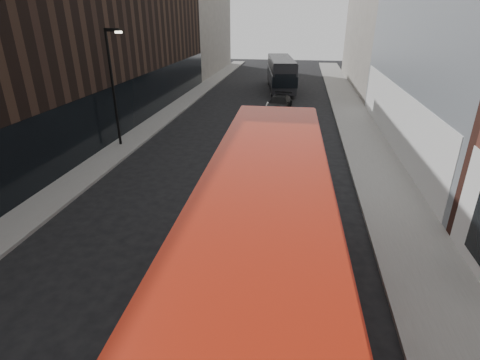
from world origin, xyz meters
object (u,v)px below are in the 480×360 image
at_px(car_a, 309,172).
at_px(car_b, 272,128).
at_px(street_lamp, 113,81).
at_px(car_c, 279,104).
at_px(grey_bus, 281,73).
at_px(red_bus, 265,248).

xyz_separation_m(car_a, car_b, (-2.48, 7.26, 0.08)).
distance_m(street_lamp, car_c, 15.08).
bearing_deg(car_a, car_c, 91.84).
xyz_separation_m(grey_bus, car_b, (0.46, -18.01, -1.16)).
relative_size(street_lamp, car_b, 1.62).
bearing_deg(car_b, grey_bus, 96.78).
relative_size(street_lamp, car_c, 1.50).
bearing_deg(grey_bus, car_a, -91.12).
bearing_deg(street_lamp, red_bus, -52.97).
xyz_separation_m(street_lamp, car_c, (9.48, 11.18, -3.50)).
xyz_separation_m(grey_bus, car_c, (0.46, -10.03, -1.19)).
height_order(grey_bus, car_b, grey_bus).
height_order(red_bus, car_b, red_bus).
bearing_deg(red_bus, grey_bus, 91.10).
bearing_deg(car_b, red_bus, -80.89).
xyz_separation_m(car_b, car_c, (0.00, 7.98, -0.03)).
relative_size(red_bus, car_c, 2.60).
height_order(car_b, car_c, car_b).
distance_m(red_bus, car_c, 25.36).
xyz_separation_m(red_bus, car_a, (1.33, 10.02, -2.07)).
bearing_deg(car_b, car_c, 95.29).
bearing_deg(car_a, red_bus, -104.95).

